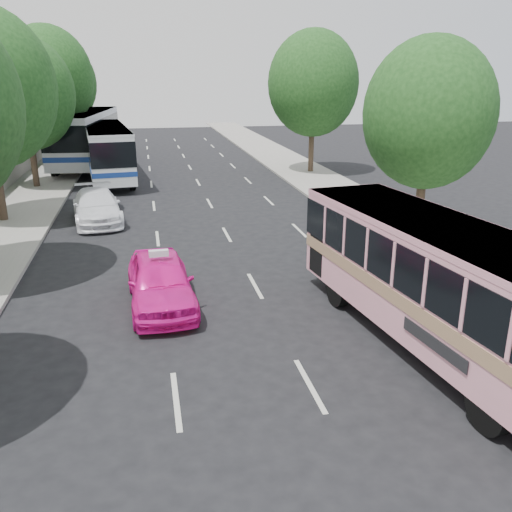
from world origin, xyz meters
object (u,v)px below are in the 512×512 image
object	(u,v)px
pink_taxi	(160,281)
tour_coach_rear	(86,134)
tour_coach_front	(107,148)
white_pickup	(97,206)
pink_bus	(436,272)

from	to	relation	value
pink_taxi	tour_coach_rear	size ratio (longest dim) A/B	0.34
tour_coach_rear	tour_coach_front	bearing A→B (deg)	-66.80
white_pickup	tour_coach_front	world-z (taller)	tour_coach_front
pink_taxi	white_pickup	xyz separation A→B (m)	(-2.50, 10.32, -0.04)
white_pickup	tour_coach_front	distance (m)	10.93
pink_taxi	tour_coach_rear	bearing A→B (deg)	96.23
white_pickup	tour_coach_rear	size ratio (longest dim) A/B	0.37
pink_bus	tour_coach_rear	xyz separation A→B (m)	(-10.77, 30.82, 0.42)
white_pickup	tour_coach_rear	world-z (taller)	tour_coach_rear
white_pickup	pink_bus	bearing A→B (deg)	-65.16
pink_bus	white_pickup	distance (m)	16.78
tour_coach_front	tour_coach_rear	distance (m)	6.12
pink_bus	white_pickup	xyz separation A→B (m)	(-8.97, 14.13, -1.22)
pink_bus	tour_coach_rear	world-z (taller)	tour_coach_rear
tour_coach_front	pink_bus	bearing A→B (deg)	-76.80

